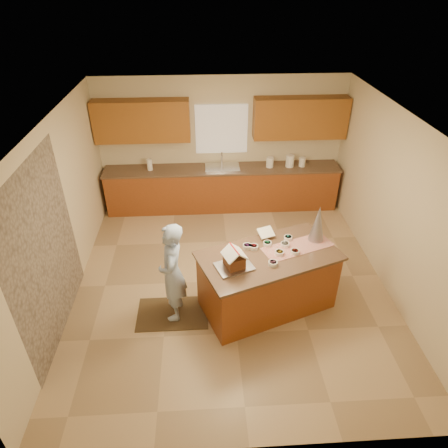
{
  "coord_description": "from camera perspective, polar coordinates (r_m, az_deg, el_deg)",
  "views": [
    {
      "loc": [
        -0.41,
        -5.05,
        4.39
      ],
      "look_at": [
        -0.1,
        0.2,
        1.0
      ],
      "focal_mm": 31.94,
      "sensor_mm": 36.0,
      "label": 1
    }
  ],
  "objects": [
    {
      "name": "upper_cabinet_right",
      "position": [
        8.25,
        10.87,
        14.69
      ],
      "size": [
        1.85,
        0.35,
        0.8
      ],
      "primitive_type": "cube",
      "color": "#92561F",
      "rests_on": "wall_back"
    },
    {
      "name": "tinsel_tree",
      "position": [
        5.96,
        13.29,
        0.09
      ],
      "size": [
        0.3,
        0.3,
        0.58
      ],
      "primitive_type": "cone",
      "rotation": [
        0.0,
        0.0,
        0.35
      ],
      "color": "silver",
      "rests_on": "island_top"
    },
    {
      "name": "upper_cabinet_left",
      "position": [
        8.09,
        -11.69,
        14.24
      ],
      "size": [
        1.85,
        0.35,
        0.8
      ],
      "primitive_type": "cube",
      "color": "#92561F",
      "rests_on": "wall_back"
    },
    {
      "name": "paper_towel",
      "position": [
        8.28,
        -10.59,
        8.34
      ],
      "size": [
        0.11,
        0.11,
        0.23
      ],
      "primitive_type": "cylinder",
      "color": "white",
      "rests_on": "back_counter_top"
    },
    {
      "name": "window_curtain",
      "position": [
        8.24,
        -0.36,
        13.41
      ],
      "size": [
        1.05,
        0.03,
        1.0
      ],
      "primitive_type": "cube",
      "color": "white",
      "rests_on": "wall_back"
    },
    {
      "name": "table_runner",
      "position": [
        5.91,
        10.5,
        -3.21
      ],
      "size": [
        1.11,
        0.72,
        0.01
      ],
      "primitive_type": "cube",
      "rotation": [
        0.0,
        0.0,
        0.35
      ],
      "color": "#9D150B",
      "rests_on": "island_top"
    },
    {
      "name": "cookbook",
      "position": [
        5.98,
        6.02,
        -1.21
      ],
      "size": [
        0.28,
        0.25,
        0.1
      ],
      "primitive_type": "cube",
      "rotation": [
        -1.13,
        0.0,
        0.35
      ],
      "color": "white",
      "rests_on": "island_top"
    },
    {
      "name": "wall_left",
      "position": [
        6.25,
        -22.44,
        0.99
      ],
      "size": [
        5.5,
        5.5,
        0.0
      ],
      "primitive_type": "plane",
      "color": "beige",
      "rests_on": "floor"
    },
    {
      "name": "candy_bowls",
      "position": [
        5.78,
        7.11,
        -3.47
      ],
      "size": [
        0.79,
        0.71,
        0.06
      ],
      "color": "#30B3B5",
      "rests_on": "island_top"
    },
    {
      "name": "canister_c",
      "position": [
        8.47,
        11.13,
        8.73
      ],
      "size": [
        0.13,
        0.13,
        0.19
      ],
      "primitive_type": "cylinder",
      "color": "white",
      "rests_on": "back_counter_top"
    },
    {
      "name": "back_counter_base",
      "position": [
        8.48,
        -0.24,
        5.07
      ],
      "size": [
        4.8,
        0.6,
        0.88
      ],
      "primitive_type": "cube",
      "color": "brown",
      "rests_on": "floor"
    },
    {
      "name": "rug",
      "position": [
        6.19,
        -7.35,
        -12.56
      ],
      "size": [
        1.06,
        0.69,
        0.01
      ],
      "primitive_type": "cube",
      "color": "black",
      "rests_on": "floor"
    },
    {
      "name": "canister_a",
      "position": [
        8.33,
        6.58,
        8.78
      ],
      "size": [
        0.15,
        0.15,
        0.21
      ],
      "primitive_type": "cylinder",
      "color": "white",
      "rests_on": "back_counter_top"
    },
    {
      "name": "island_base",
      "position": [
        6.01,
        6.21,
        -8.22
      ],
      "size": [
        2.09,
        1.54,
        0.92
      ],
      "primitive_type": "cube",
      "rotation": [
        0.0,
        0.0,
        0.35
      ],
      "color": "brown",
      "rests_on": "floor"
    },
    {
      "name": "baking_tray",
      "position": [
        5.43,
        1.47,
        -6.1
      ],
      "size": [
        0.58,
        0.5,
        0.03
      ],
      "primitive_type": "cube",
      "rotation": [
        0.0,
        0.0,
        0.35
      ],
      "color": "silver",
      "rests_on": "island_top"
    },
    {
      "name": "floor",
      "position": [
        6.7,
        0.97,
        -8.12
      ],
      "size": [
        5.5,
        5.5,
        0.0
      ],
      "primitive_type": "plane",
      "color": "tan",
      "rests_on": "ground"
    },
    {
      "name": "ceiling",
      "position": [
        5.34,
        1.24,
        14.37
      ],
      "size": [
        5.5,
        5.5,
        0.0
      ],
      "primitive_type": "plane",
      "color": "silver",
      "rests_on": "floor"
    },
    {
      "name": "canister_b",
      "position": [
        8.4,
        9.41,
        8.91
      ],
      "size": [
        0.17,
        0.17,
        0.25
      ],
      "primitive_type": "cylinder",
      "color": "white",
      "rests_on": "back_counter_top"
    },
    {
      "name": "gingerbread_house",
      "position": [
        5.35,
        1.48,
        -5.08
      ],
      "size": [
        0.37,
        0.37,
        0.3
      ],
      "color": "#5D2E18",
      "rests_on": "baking_tray"
    },
    {
      "name": "faucet",
      "position": [
        8.37,
        -0.32,
        9.4
      ],
      "size": [
        0.03,
        0.03,
        0.28
      ],
      "primitive_type": "cylinder",
      "color": "silver",
      "rests_on": "back_counter_top"
    },
    {
      "name": "back_counter_top",
      "position": [
        8.28,
        -0.24,
        7.89
      ],
      "size": [
        4.85,
        0.63,
        0.04
      ],
      "primitive_type": "cube",
      "color": "brown",
      "rests_on": "back_counter_base"
    },
    {
      "name": "wall_back",
      "position": [
        8.38,
        -0.37,
        11.54
      ],
      "size": [
        5.5,
        5.5,
        0.0
      ],
      "primitive_type": "plane",
      "color": "beige",
      "rests_on": "floor"
    },
    {
      "name": "boy",
      "position": [
        5.66,
        -7.39,
        -6.95
      ],
      "size": [
        0.39,
        0.58,
        1.56
      ],
      "primitive_type": "imported",
      "rotation": [
        0.0,
        0.0,
        -1.61
      ],
      "color": "#A3BCE7",
      "rests_on": "rug"
    },
    {
      "name": "wall_right",
      "position": [
        6.57,
        23.4,
        2.36
      ],
      "size": [
        5.5,
        5.5,
        0.0
      ],
      "primitive_type": "plane",
      "color": "beige",
      "rests_on": "floor"
    },
    {
      "name": "island_top",
      "position": [
        5.71,
        6.5,
        -4.57
      ],
      "size": [
        2.2,
        1.65,
        0.04
      ],
      "primitive_type": "cube",
      "rotation": [
        0.0,
        0.0,
        0.35
      ],
      "color": "brown",
      "rests_on": "island_base"
    },
    {
      "name": "wall_front",
      "position": [
        3.83,
        4.4,
        -19.81
      ],
      "size": [
        5.5,
        5.5,
        0.0
      ],
      "primitive_type": "plane",
      "color": "beige",
      "rests_on": "floor"
    },
    {
      "name": "stone_accent",
      "position": [
        5.67,
        -24.19,
        -4.12
      ],
      "size": [
        0.0,
        2.5,
        2.5
      ],
      "primitive_type": "plane",
      "rotation": [
        1.57,
        0.0,
        1.57
      ],
      "color": "gray",
      "rests_on": "wall_left"
    },
    {
      "name": "sink",
      "position": [
        8.28,
        -0.24,
        7.82
      ],
      "size": [
        0.7,
        0.45,
        0.12
      ],
      "primitive_type": "cube",
      "color": "silver",
      "rests_on": "back_counter_top"
    }
  ]
}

